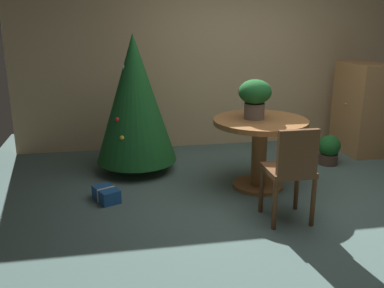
% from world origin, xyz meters
% --- Properties ---
extents(ground_plane, '(6.60, 6.60, 0.00)m').
position_xyz_m(ground_plane, '(0.00, 0.00, 0.00)').
color(ground_plane, '#4C6660').
extents(back_wall_panel, '(6.00, 0.10, 2.60)m').
position_xyz_m(back_wall_panel, '(0.00, 2.20, 1.30)').
color(back_wall_panel, tan).
rests_on(back_wall_panel, ground_plane).
extents(round_dining_table, '(1.02, 1.02, 0.78)m').
position_xyz_m(round_dining_table, '(-0.09, 0.43, 0.57)').
color(round_dining_table, brown).
rests_on(round_dining_table, ground_plane).
extents(flower_vase, '(0.35, 0.35, 0.42)m').
position_xyz_m(flower_vase, '(-0.16, 0.47, 1.03)').
color(flower_vase, '#665B51').
rests_on(flower_vase, round_dining_table).
extents(wooden_chair_near, '(0.41, 0.40, 0.92)m').
position_xyz_m(wooden_chair_near, '(-0.09, -0.44, 0.53)').
color(wooden_chair_near, brown).
rests_on(wooden_chair_near, ground_plane).
extents(holiday_tree, '(0.97, 0.97, 1.66)m').
position_xyz_m(holiday_tree, '(-1.39, 1.22, 0.90)').
color(holiday_tree, brown).
rests_on(holiday_tree, ground_plane).
extents(gift_box_blue, '(0.31, 0.36, 0.14)m').
position_xyz_m(gift_box_blue, '(-1.76, 0.35, 0.07)').
color(gift_box_blue, '#1E569E').
rests_on(gift_box_blue, ground_plane).
extents(wooden_cabinet, '(0.49, 0.79, 1.24)m').
position_xyz_m(wooden_cabinet, '(1.73, 1.47, 0.62)').
color(wooden_cabinet, '#B27F4C').
rests_on(wooden_cabinet, ground_plane).
extents(potted_plant, '(0.28, 0.28, 0.39)m').
position_xyz_m(potted_plant, '(1.05, 1.01, 0.20)').
color(potted_plant, '#4C382D').
rests_on(potted_plant, ground_plane).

